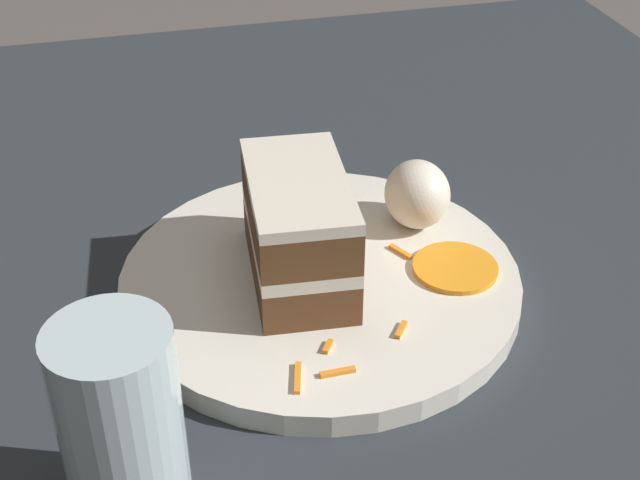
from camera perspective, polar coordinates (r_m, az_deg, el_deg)
ground_plane at (r=0.72m, az=-2.10°, el=-2.86°), size 6.00×6.00×0.00m
dining_table at (r=0.71m, az=-2.12°, el=-2.06°), size 1.02×1.04×0.02m
plate at (r=0.67m, az=0.00°, el=-2.68°), size 0.30×0.30×0.02m
cake_slice at (r=0.63m, az=-1.78°, el=0.68°), size 0.13×0.08×0.08m
cream_dollop at (r=0.71m, az=6.15°, el=3.08°), size 0.06×0.05×0.05m
orange_garnish at (r=0.67m, az=8.64°, el=-1.76°), size 0.06×0.06×0.00m
carrot_shreds_scatter at (r=0.63m, az=1.38°, el=-4.16°), size 0.22×0.12×0.00m
drinking_glass at (r=0.50m, az=-12.45°, el=-12.25°), size 0.07×0.07×0.13m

